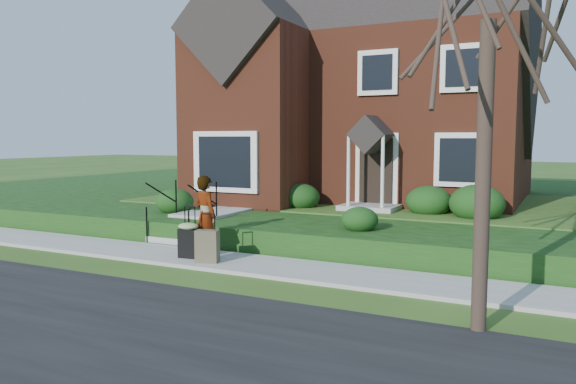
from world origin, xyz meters
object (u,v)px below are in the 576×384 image
Objects in this scene: suitcase_olive at (207,246)px; suitcase_black at (189,238)px; front_steps at (192,223)px; woman at (206,216)px.

suitcase_black is at bearing 146.91° from suitcase_olive.
front_steps reaches higher than suitcase_olive.
woman is (1.58, -1.62, 0.50)m from front_steps.
front_steps is at bearing 119.97° from suitcase_black.
suitcase_olive is (0.63, -0.19, -0.09)m from suitcase_black.
woman reaches higher than suitcase_black.
suitcase_olive is (0.44, -0.59, -0.55)m from woman.
woman reaches higher than front_steps.
suitcase_black is at bearing 87.57° from woman.
woman is 1.73× the size of suitcase_olive.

